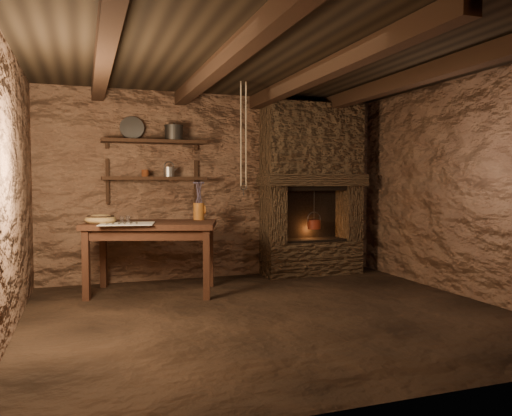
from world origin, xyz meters
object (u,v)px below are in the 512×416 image
object	(u,v)px
work_table	(152,255)
wooden_bowl	(100,220)
iron_stockpot	(174,134)
stoneware_jug	(199,203)
red_pot	(314,224)

from	to	relation	value
work_table	wooden_bowl	world-z (taller)	wooden_bowl
work_table	iron_stockpot	distance (m)	1.57
iron_stockpot	stoneware_jug	bearing A→B (deg)	-61.02
stoneware_jug	wooden_bowl	xyz separation A→B (m)	(-1.13, -0.16, -0.16)
stoneware_jug	iron_stockpot	distance (m)	0.97
stoneware_jug	work_table	bearing A→B (deg)	-167.63
work_table	red_pot	size ratio (longest dim) A/B	2.94
wooden_bowl	iron_stockpot	world-z (taller)	iron_stockpot
iron_stockpot	work_table	bearing A→B (deg)	-122.29
stoneware_jug	wooden_bowl	bearing A→B (deg)	-175.06
iron_stockpot	red_pot	distance (m)	2.21
iron_stockpot	red_pot	world-z (taller)	iron_stockpot
work_table	wooden_bowl	size ratio (longest dim) A/B	4.72
stoneware_jug	red_pot	xyz separation A→B (m)	(1.65, 0.28, -0.31)
work_table	stoneware_jug	world-z (taller)	stoneware_jug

